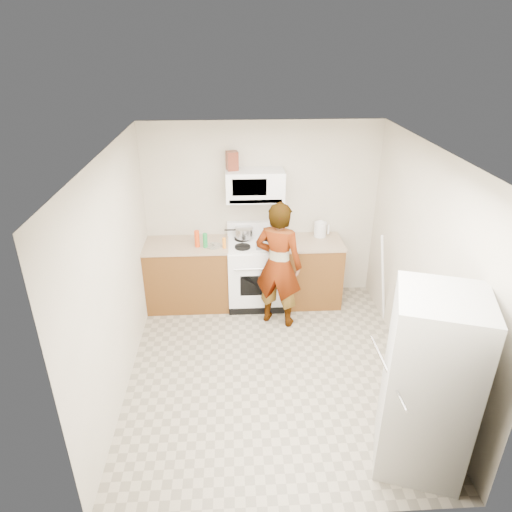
{
  "coord_description": "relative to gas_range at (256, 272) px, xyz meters",
  "views": [
    {
      "loc": [
        -0.41,
        -4.14,
        3.47
      ],
      "look_at": [
        -0.15,
        0.55,
        1.19
      ],
      "focal_mm": 32.0,
      "sensor_mm": 36.0,
      "label": 1
    }
  ],
  "objects": [
    {
      "name": "counter_left",
      "position": [
        -0.94,
        0.01,
        0.43
      ],
      "size": [
        1.14,
        0.64,
        0.03
      ],
      "primitive_type": "cube",
      "color": "tan",
      "rests_on": "cabinet_left"
    },
    {
      "name": "bottle_hot_sauce",
      "position": [
        -0.42,
        -0.15,
        0.52
      ],
      "size": [
        0.05,
        0.05,
        0.14
      ],
      "primitive_type": "cylinder",
      "rotation": [
        0.0,
        0.0,
        0.08
      ],
      "color": "orange",
      "rests_on": "counter_left"
    },
    {
      "name": "jug",
      "position": [
        -0.29,
        0.15,
        1.53
      ],
      "size": [
        0.17,
        0.17,
        0.24
      ],
      "primitive_type": "cube",
      "rotation": [
        0.0,
        0.0,
        0.24
      ],
      "color": "#5F2516",
      "rests_on": "microwave"
    },
    {
      "name": "bottle_spray",
      "position": [
        -0.78,
        -0.09,
        0.56
      ],
      "size": [
        0.08,
        0.08,
        0.23
      ],
      "primitive_type": "cylinder",
      "rotation": [
        0.0,
        0.0,
        0.23
      ],
      "color": "#E14010",
      "rests_on": "counter_left"
    },
    {
      "name": "cabinet_right",
      "position": [
        0.78,
        0.01,
        -0.04
      ],
      "size": [
        0.8,
        0.62,
        0.9
      ],
      "primitive_type": "cube",
      "color": "brown",
      "rests_on": "floor"
    },
    {
      "name": "floor",
      "position": [
        0.1,
        -1.48,
        -0.49
      ],
      "size": [
        3.6,
        3.6,
        0.0
      ],
      "primitive_type": "plane",
      "color": "gray",
      "rests_on": "ground"
    },
    {
      "name": "right_wall",
      "position": [
        1.69,
        -1.48,
        0.76
      ],
      "size": [
        0.02,
        3.6,
        2.5
      ],
      "primitive_type": "cube",
      "color": "beige",
      "rests_on": "floor"
    },
    {
      "name": "pot_lid",
      "position": [
        -0.57,
        -0.09,
        0.46
      ],
      "size": [
        0.25,
        0.25,
        0.01
      ],
      "primitive_type": "cylinder",
      "rotation": [
        0.0,
        0.0,
        0.15
      ],
      "color": "silver",
      "rests_on": "counter_left"
    },
    {
      "name": "cabinet_left",
      "position": [
        -0.94,
        0.01,
        -0.04
      ],
      "size": [
        1.12,
        0.62,
        0.9
      ],
      "primitive_type": "cube",
      "color": "brown",
      "rests_on": "floor"
    },
    {
      "name": "counter_right",
      "position": [
        0.78,
        0.01,
        0.43
      ],
      "size": [
        0.82,
        0.64,
        0.03
      ],
      "primitive_type": "cube",
      "color": "tan",
      "rests_on": "cabinet_right"
    },
    {
      "name": "broom",
      "position": [
        1.6,
        -0.61,
        0.17
      ],
      "size": [
        0.26,
        0.17,
        1.29
      ],
      "primitive_type": "cylinder",
      "rotation": [
        0.14,
        -0.14,
        -0.26
      ],
      "color": "white",
      "rests_on": "floor"
    },
    {
      "name": "kettle",
      "position": [
        0.91,
        0.17,
        0.55
      ],
      "size": [
        0.2,
        0.2,
        0.2
      ],
      "primitive_type": "cylinder",
      "rotation": [
        0.0,
        0.0,
        0.19
      ],
      "color": "silver",
      "rests_on": "counter_right"
    },
    {
      "name": "fridge",
      "position": [
        1.29,
        -2.77,
        0.36
      ],
      "size": [
        0.89,
        0.89,
        1.7
      ],
      "primitive_type": "cube",
      "rotation": [
        0.0,
        0.0,
        -0.32
      ],
      "color": "silver",
      "rests_on": "floor"
    },
    {
      "name": "tray",
      "position": [
        0.12,
        -0.16,
        0.47
      ],
      "size": [
        0.25,
        0.16,
        0.05
      ],
      "primitive_type": "cube",
      "rotation": [
        0.0,
        0.0,
        -0.02
      ],
      "color": "white",
      "rests_on": "gas_range"
    },
    {
      "name": "gas_range",
      "position": [
        0.0,
        0.0,
        0.0
      ],
      "size": [
        0.76,
        0.65,
        1.13
      ],
      "color": "white",
      "rests_on": "floor"
    },
    {
      "name": "saucepan",
      "position": [
        -0.15,
        0.15,
        0.54
      ],
      "size": [
        0.32,
        0.32,
        0.13
      ],
      "primitive_type": "cylinder",
      "rotation": [
        0.0,
        0.0,
        -0.41
      ],
      "color": "#B7B8BB",
      "rests_on": "gas_range"
    },
    {
      "name": "person",
      "position": [
        0.26,
        -0.51,
        0.36
      ],
      "size": [
        0.73,
        0.62,
        1.69
      ],
      "primitive_type": "imported",
      "rotation": [
        0.0,
        0.0,
        2.72
      ],
      "color": "tan",
      "rests_on": "floor"
    },
    {
      "name": "microwave",
      "position": [
        0.0,
        0.13,
        1.21
      ],
      "size": [
        0.76,
        0.38,
        0.4
      ],
      "primitive_type": "cube",
      "color": "white",
      "rests_on": "back_wall"
    },
    {
      "name": "bottle_green_cap",
      "position": [
        -0.67,
        -0.12,
        0.55
      ],
      "size": [
        0.06,
        0.06,
        0.2
      ],
      "primitive_type": "cylinder",
      "rotation": [
        0.0,
        0.0,
        0.04
      ],
      "color": "#178336",
      "rests_on": "counter_left"
    },
    {
      "name": "back_wall",
      "position": [
        0.1,
        0.31,
        0.76
      ],
      "size": [
        3.2,
        0.02,
        2.5
      ],
      "primitive_type": "cube",
      "color": "beige",
      "rests_on": "floor"
    }
  ]
}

